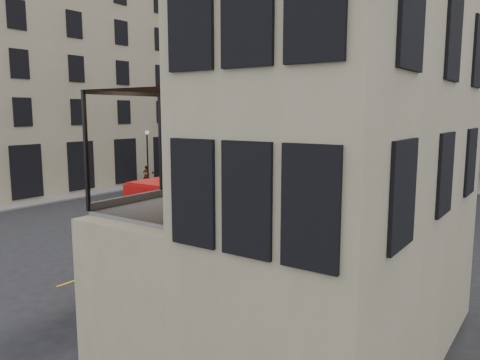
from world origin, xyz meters
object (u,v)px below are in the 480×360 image
Objects in this scene: pedestrian_c at (345,167)px; cafe_chair_b at (282,183)px; cafe_table_far at (278,162)px; car_a at (241,196)px; bicycle at (288,196)px; cafe_chair_c at (267,183)px; bus_far at (288,160)px; cyclist at (186,214)px; cafe_table_mid at (226,170)px; pedestrian_e at (146,175)px; pedestrian_b at (297,169)px; bus_near at (227,210)px; car_c at (173,176)px; traffic_light_near at (259,187)px; cafe_chair_d at (339,171)px; cafe_chair_a at (229,194)px; pedestrian_d at (419,179)px; traffic_light_far at (230,155)px; street_lamp_b at (332,156)px; cafe_table_near at (193,182)px; car_b at (379,181)px; pedestrian_a at (212,174)px; street_lamp_a at (148,163)px.

cafe_chair_b is (13.16, -36.99, 3.90)m from pedestrian_c.
car_a is at bearing 129.60° from cafe_table_far.
cafe_table_far is (8.70, -16.35, 4.64)m from bicycle.
bus_far is at bearing 118.20° from cafe_chair_c.
cyclist is 2.26× the size of cafe_table_mid.
pedestrian_b is at bearing 161.39° from pedestrian_e.
bus_near is 5.61× the size of pedestrian_b.
traffic_light_near is at bearing 129.27° from car_c.
cafe_chair_b is 3.76m from cafe_chair_d.
cafe_chair_a is at bearing -33.09° from car_a.
pedestrian_d is (4.25, 21.01, -1.65)m from traffic_light_near.
cafe_table_mid is (4.03, -5.48, 2.71)m from bus_near.
car_a is at bearing 135.86° from pedestrian_d.
pedestrian_e is (-15.80, 0.11, 0.45)m from bicycle.
cafe_table_far is (4.07, -2.22, 2.70)m from bus_near.
pedestrian_c is at bearing 112.89° from car_a.
traffic_light_near is at bearing -48.81° from traffic_light_far.
cafe_chair_d is (13.60, -30.00, 2.45)m from street_lamp_b.
pedestrian_e is (-22.25, -13.34, 0.15)m from pedestrian_d.
traffic_light_far is 4.89× the size of cafe_table_far.
cafe_table_far reaches higher than street_lamp_b.
street_lamp_b is 6.60× the size of cafe_chair_d.
cafe_table_far is (11.50, -30.79, 2.72)m from street_lamp_b.
cafe_chair_c is (13.05, -34.09, 2.48)m from street_lamp_b.
cafe_table_far is (-0.51, 5.52, 0.05)m from cafe_table_near.
traffic_light_far reaches higher than bicycle.
bus_far is 29.72m from cafe_chair_d.
pedestrian_a reaches higher than car_b.
car_c is 2.83× the size of pedestrian_c.
pedestrian_a is at bearing 127.66° from cafe_table_near.
street_lamp_b is 17.32m from car_a.
pedestrian_c is (11.19, 15.98, 0.17)m from car_c.
bus_near reaches higher than cyclist.
pedestrian_a is 33.67m from cafe_chair_b.
cafe_chair_a is at bearing 171.40° from pedestrian_d.
cafe_chair_c is at bearing 117.74° from car_c.
street_lamp_b is at bearing 110.95° from cafe_chair_c.
cyclist is at bearing -35.61° from street_lamp_a.
cafe_chair_d is (0.55, 4.09, -0.03)m from cafe_chair_c.
bus_far is at bearing 51.86° from street_lamp_a.
pedestrian_c is 2.16× the size of cafe_chair_c.
bus_near is at bearing 138.91° from cafe_chair_b.
car_b is (-0.97, 24.61, -1.72)m from bus_near.
cyclist is at bearing -78.02° from bus_far.
pedestrian_e is (-2.03, -1.59, 0.13)m from car_c.
cafe_chair_c is at bearing 74.82° from pedestrian_c.
car_b is at bearing -31.52° from street_lamp_b.
car_b is at bearing 24.74° from pedestrian_a.
cafe_chair_d reaches higher than bicycle.
cafe_chair_c reaches higher than street_lamp_b.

